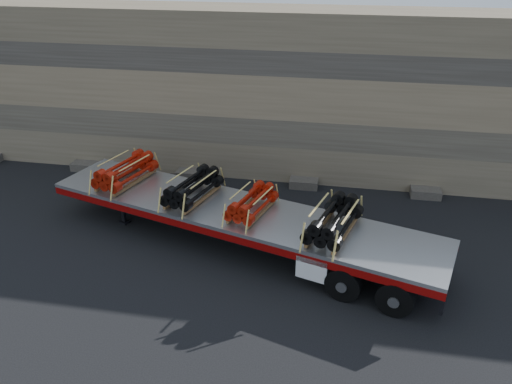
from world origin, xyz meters
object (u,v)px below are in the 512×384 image
at_px(trailer, 237,227).
at_px(bundle_front, 125,172).
at_px(bundle_midfront, 193,188).
at_px(bundle_midrear, 252,203).
at_px(bundle_rear, 333,221).

height_order(trailer, bundle_front, bundle_front).
distance_m(bundle_midfront, bundle_midrear, 2.29).
distance_m(bundle_midrear, bundle_rear, 2.79).
height_order(trailer, bundle_midrear, bundle_midrear).
bearing_deg(trailer, bundle_midrear, 0.00).
height_order(bundle_midfront, bundle_midrear, bundle_midfront).
relative_size(bundle_midfront, bundle_midrear, 1.13).
bearing_deg(bundle_rear, trailer, 180.00).
relative_size(trailer, bundle_midfront, 6.00).
xyz_separation_m(trailer, bundle_rear, (3.23, -0.95, 1.12)).
relative_size(trailer, bundle_front, 5.80).
height_order(trailer, bundle_rear, bundle_rear).
relative_size(bundle_midfront, bundle_rear, 0.96).
relative_size(trailer, bundle_rear, 5.75).
bearing_deg(bundle_midrear, trailer, -180.00).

